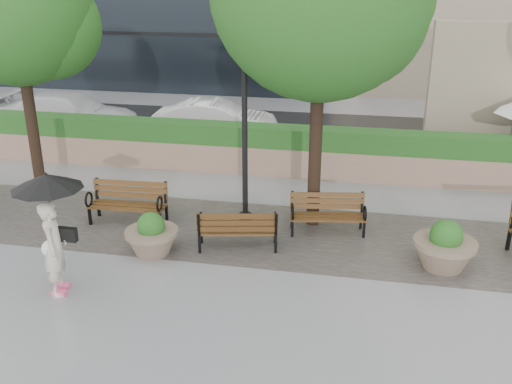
% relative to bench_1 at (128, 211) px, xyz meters
% --- Properties ---
extents(ground, '(100.00, 100.00, 0.00)m').
position_rel_bench_1_xyz_m(ground, '(2.43, -2.96, -0.28)').
color(ground, gray).
rests_on(ground, ground).
extents(cobble_strip, '(28.00, 3.20, 0.01)m').
position_rel_bench_1_xyz_m(cobble_strip, '(2.43, 0.04, -0.27)').
color(cobble_strip, '#383330').
rests_on(cobble_strip, ground).
extents(hedge_wall, '(24.00, 0.80, 1.35)m').
position_rel_bench_1_xyz_m(hedge_wall, '(2.43, 4.04, 0.39)').
color(hedge_wall, '#9E7B66').
rests_on(hedge_wall, ground).
extents(asphalt_street, '(40.00, 7.00, 0.00)m').
position_rel_bench_1_xyz_m(asphalt_street, '(2.43, 8.04, -0.27)').
color(asphalt_street, black).
rests_on(asphalt_street, ground).
extents(bench_1, '(1.76, 0.76, 0.93)m').
position_rel_bench_1_xyz_m(bench_1, '(0.00, 0.00, 0.00)').
color(bench_1, brown).
rests_on(bench_1, ground).
extents(bench_2, '(1.71, 0.96, 0.87)m').
position_rel_bench_1_xyz_m(bench_2, '(2.72, -0.78, -0.02)').
color(bench_2, brown).
rests_on(bench_2, ground).
extents(bench_3, '(1.69, 0.90, 0.86)m').
position_rel_bench_1_xyz_m(bench_3, '(4.47, 0.32, -0.02)').
color(bench_3, brown).
rests_on(bench_3, ground).
extents(planter_left, '(1.07, 1.07, 0.90)m').
position_rel_bench_1_xyz_m(planter_left, '(1.08, -1.34, 0.08)').
color(planter_left, '#7F6B56').
rests_on(planter_left, ground).
extents(planter_right, '(1.19, 1.19, 1.00)m').
position_rel_bench_1_xyz_m(planter_right, '(6.78, -0.82, 0.12)').
color(planter_right, '#7F6B56').
rests_on(planter_right, ground).
extents(lamppost, '(0.28, 0.28, 3.89)m').
position_rel_bench_1_xyz_m(lamppost, '(2.64, 0.35, 1.43)').
color(lamppost, black).
rests_on(lamppost, ground).
extents(tree_0, '(3.64, 3.58, 6.34)m').
position_rel_bench_1_xyz_m(tree_0, '(-2.87, 1.49, 4.15)').
color(tree_0, black).
rests_on(tree_0, ground).
extents(car_left, '(4.99, 2.22, 1.42)m').
position_rel_bench_1_xyz_m(car_left, '(-4.95, 6.70, 0.44)').
color(car_left, silver).
rests_on(car_left, ground).
extents(car_right, '(4.18, 1.78, 1.34)m').
position_rel_bench_1_xyz_m(car_right, '(0.20, 6.97, 0.40)').
color(car_right, silver).
rests_on(car_right, ground).
extents(pedestrian, '(1.20, 1.20, 2.20)m').
position_rel_bench_1_xyz_m(pedestrian, '(-0.02, -3.03, 1.07)').
color(pedestrian, beige).
rests_on(pedestrian, ground).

